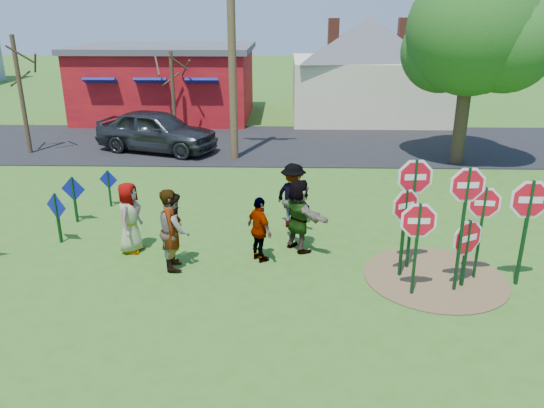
{
  "coord_description": "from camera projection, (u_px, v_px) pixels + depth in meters",
  "views": [
    {
      "loc": [
        1.09,
        -11.79,
        5.73
      ],
      "look_at": [
        0.76,
        0.66,
        1.13
      ],
      "focal_mm": 35.0,
      "sensor_mm": 36.0,
      "label": 1
    }
  ],
  "objects": [
    {
      "name": "bare_tree_west",
      "position": [
        19.0,
        78.0,
        21.26
      ],
      "size": [
        1.8,
        1.8,
        4.8
      ],
      "color": "#382819",
      "rests_on": "ground"
    },
    {
      "name": "stop_sign_c",
      "position": [
        466.0,
        201.0,
        10.75
      ],
      "size": [
        1.0,
        0.09,
        2.91
      ],
      "rotation": [
        0.0,
        0.0,
        0.07
      ],
      "color": "#0F3918",
      "rests_on": "ground"
    },
    {
      "name": "person_c",
      "position": [
        174.0,
        230.0,
        12.27
      ],
      "size": [
        0.89,
        1.03,
        1.83
      ],
      "primitive_type": "imported",
      "rotation": [
        0.0,
        0.0,
        1.81
      ],
      "color": "brown",
      "rests_on": "ground"
    },
    {
      "name": "bare_tree_east",
      "position": [
        172.0,
        81.0,
        25.06
      ],
      "size": [
        1.8,
        1.8,
        3.89
      ],
      "color": "#382819",
      "rests_on": "ground"
    },
    {
      "name": "dirt_patch",
      "position": [
        435.0,
        277.0,
        12.01
      ],
      "size": [
        3.2,
        3.2,
        0.03
      ],
      "primitive_type": "cylinder",
      "color": "brown",
      "rests_on": "ground"
    },
    {
      "name": "suv",
      "position": [
        157.0,
        131.0,
        22.3
      ],
      "size": [
        5.53,
        3.58,
        1.75
      ],
      "primitive_type": "imported",
      "rotation": [
        0.0,
        0.0,
        1.25
      ],
      "color": "#2C2C31",
      "rests_on": "road"
    },
    {
      "name": "road",
      "position": [
        262.0,
        144.0,
        23.84
      ],
      "size": [
        120.0,
        7.5,
        0.04
      ],
      "primitive_type": "cube",
      "color": "black",
      "rests_on": "ground"
    },
    {
      "name": "cream_house",
      "position": [
        367.0,
        64.0,
        28.8
      ],
      "size": [
        9.4,
        9.4,
        6.5
      ],
      "color": "beige",
      "rests_on": "ground"
    },
    {
      "name": "blue_diamond_b",
      "position": [
        57.0,
        212.0,
        13.55
      ],
      "size": [
        0.63,
        0.36,
        1.36
      ],
      "rotation": [
        0.0,
        0.0,
        -0.5
      ],
      "color": "#0F3918",
      "rests_on": "ground"
    },
    {
      "name": "person_b",
      "position": [
        172.0,
        229.0,
        12.17
      ],
      "size": [
        0.5,
        0.73,
        1.95
      ],
      "primitive_type": "imported",
      "rotation": [
        0.0,
        0.0,
        1.61
      ],
      "color": "#236751",
      "rests_on": "ground"
    },
    {
      "name": "stop_sign_g",
      "position": [
        405.0,
        214.0,
        11.56
      ],
      "size": [
        0.85,
        0.48,
        2.21
      ],
      "rotation": [
        0.0,
        0.0,
        0.51
      ],
      "color": "#0F3918",
      "rests_on": "ground"
    },
    {
      "name": "person_e",
      "position": [
        260.0,
        230.0,
        12.57
      ],
      "size": [
        0.87,
        1.0,
        1.62
      ],
      "primitive_type": "imported",
      "rotation": [
        0.0,
        0.0,
        2.18
      ],
      "color": "#512E58",
      "rests_on": "ground"
    },
    {
      "name": "person_a",
      "position": [
        130.0,
        217.0,
        13.05
      ],
      "size": [
        0.68,
        0.94,
        1.8
      ],
      "primitive_type": "imported",
      "rotation": [
        0.0,
        0.0,
        1.45
      ],
      "color": "navy",
      "rests_on": "ground"
    },
    {
      "name": "leafy_tree",
      "position": [
        475.0,
        38.0,
        19.32
      ],
      "size": [
        5.19,
        4.73,
        7.37
      ],
      "color": "#382819",
      "rests_on": "ground"
    },
    {
      "name": "stop_sign_a",
      "position": [
        418.0,
        229.0,
        10.79
      ],
      "size": [
        1.02,
        0.07,
        2.21
      ],
      "rotation": [
        0.0,
        0.0,
        0.01
      ],
      "color": "#0F3918",
      "rests_on": "ground"
    },
    {
      "name": "stop_sign_b",
      "position": [
        414.0,
        187.0,
        11.78
      ],
      "size": [
        1.08,
        0.1,
        2.79
      ],
      "rotation": [
        0.0,
        0.0,
        0.08
      ],
      "color": "#0F3918",
      "rests_on": "ground"
    },
    {
      "name": "person_f",
      "position": [
        299.0,
        215.0,
        13.11
      ],
      "size": [
        1.47,
        1.72,
        1.86
      ],
      "primitive_type": "imported",
      "rotation": [
        0.0,
        0.0,
        2.21
      ],
      "color": "#1E4E2A",
      "rests_on": "ground"
    },
    {
      "name": "red_building",
      "position": [
        168.0,
        81.0,
        29.4
      ],
      "size": [
        9.4,
        7.69,
        3.9
      ],
      "color": "maroon",
      "rests_on": "ground"
    },
    {
      "name": "stop_sign_d",
      "position": [
        483.0,
        211.0,
        11.42
      ],
      "size": [
        0.95,
        0.11,
        2.3
      ],
      "rotation": [
        0.0,
        0.0,
        -0.1
      ],
      "color": "#0F3918",
      "rests_on": "ground"
    },
    {
      "name": "ground",
      "position": [
        241.0,
        256.0,
        13.06
      ],
      "size": [
        120.0,
        120.0,
        0.0
      ],
      "primitive_type": "plane",
      "color": "#2F621C",
      "rests_on": "ground"
    },
    {
      "name": "stop_sign_e",
      "position": [
        467.0,
        241.0,
        11.27
      ],
      "size": [
        0.98,
        0.56,
        1.72
      ],
      "rotation": [
        0.0,
        0.0,
        0.51
      ],
      "color": "#0F3918",
      "rests_on": "ground"
    },
    {
      "name": "blue_diamond_c",
      "position": [
        74.0,
        194.0,
        14.88
      ],
      "size": [
        0.72,
        0.13,
        1.36
      ],
      "rotation": [
        0.0,
        0.0,
        -0.16
      ],
      "color": "#0F3918",
      "rests_on": "ground"
    },
    {
      "name": "person_d",
      "position": [
        293.0,
        196.0,
        14.49
      ],
      "size": [
        1.32,
        1.32,
        1.84
      ],
      "primitive_type": "imported",
      "rotation": [
        0.0,
        0.0,
        2.35
      ],
      "color": "#313035",
      "rests_on": "ground"
    },
    {
      "name": "stop_sign_f",
      "position": [
        529.0,
        208.0,
        11.12
      ],
      "size": [
        1.15,
        0.08,
        2.56
      ],
      "rotation": [
        0.0,
        0.0,
        -0.01
      ],
      "color": "#0F3918",
      "rests_on": "ground"
    },
    {
      "name": "blue_diamond_d",
      "position": [
        109.0,
        184.0,
        16.11
      ],
      "size": [
        0.59,
        0.13,
        1.17
      ],
      "rotation": [
        0.0,
        0.0,
        -0.2
      ],
      "color": "#0F3918",
      "rests_on": "ground"
    },
    {
      "name": "utility_pole",
      "position": [
        231.0,
        22.0,
        19.7
      ],
      "size": [
        2.45,
        0.31,
        10.02
      ],
      "rotation": [
        0.0,
        0.0,
        0.0
      ],
      "color": "#4C3823",
      "rests_on": "ground"
    }
  ]
}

